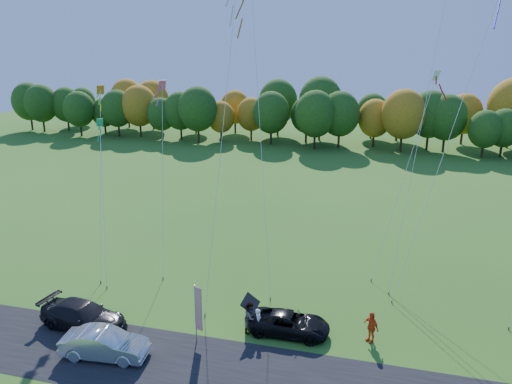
% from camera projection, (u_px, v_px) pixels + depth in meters
% --- Properties ---
extents(ground, '(160.00, 160.00, 0.00)m').
position_uv_depth(ground, '(231.00, 330.00, 30.26)').
color(ground, '#2D6019').
extents(asphalt_strip, '(90.00, 6.00, 0.01)m').
position_uv_depth(asphalt_strip, '(208.00, 371.00, 26.57)').
color(asphalt_strip, black).
rests_on(asphalt_strip, ground).
extents(tree_line, '(116.00, 12.00, 10.00)m').
position_uv_depth(tree_line, '(333.00, 147.00, 81.04)').
color(tree_line, '#1E4711').
rests_on(tree_line, ground).
extents(black_suv, '(4.85, 2.28, 1.34)m').
position_uv_depth(black_suv, '(289.00, 323.00, 29.79)').
color(black_suv, black).
rests_on(black_suv, ground).
extents(silver_sedan, '(4.99, 2.17, 1.60)m').
position_uv_depth(silver_sedan, '(105.00, 344.00, 27.55)').
color(silver_sedan, silver).
rests_on(silver_sedan, ground).
extents(dark_truck_a, '(5.79, 2.96, 1.61)m').
position_uv_depth(dark_truck_a, '(83.00, 316.00, 30.33)').
color(dark_truck_a, black).
rests_on(dark_truck_a, ground).
extents(person_tailgate_a, '(0.54, 0.70, 1.72)m').
position_uv_depth(person_tailgate_a, '(259.00, 322.00, 29.57)').
color(person_tailgate_a, white).
rests_on(person_tailgate_a, ground).
extents(person_tailgate_b, '(0.84, 1.02, 1.94)m').
position_uv_depth(person_tailgate_b, '(251.00, 317.00, 29.89)').
color(person_tailgate_b, gray).
rests_on(person_tailgate_b, ground).
extents(person_east, '(1.13, 1.10, 1.90)m').
position_uv_depth(person_east, '(371.00, 327.00, 28.92)').
color(person_east, '#E14915').
rests_on(person_east, ground).
extents(feather_flag, '(0.47, 0.18, 3.66)m').
position_uv_depth(feather_flag, '(198.00, 308.00, 28.44)').
color(feather_flag, '#999999').
rests_on(feather_flag, ground).
extents(kite_delta_blue, '(6.07, 12.08, 23.10)m').
position_uv_depth(kite_delta_blue, '(260.00, 124.00, 36.10)').
color(kite_delta_blue, '#4C3F33').
rests_on(kite_delta_blue, ground).
extents(kite_parafoil_orange, '(4.99, 13.66, 26.00)m').
position_uv_depth(kite_parafoil_orange, '(427.00, 97.00, 36.31)').
color(kite_parafoil_orange, '#4C3F33').
rests_on(kite_parafoil_orange, ground).
extents(kite_delta_red, '(2.69, 9.23, 22.85)m').
position_uv_depth(kite_delta_red, '(231.00, 23.00, 32.27)').
color(kite_delta_red, '#4C3F33').
rests_on(kite_delta_red, ground).
extents(kite_parafoil_rainbow, '(7.01, 6.85, 20.94)m').
position_uv_depth(kite_parafoil_rainbow, '(447.00, 144.00, 32.53)').
color(kite_parafoil_rainbow, '#4C3F33').
rests_on(kite_parafoil_rainbow, ground).
extents(kite_diamond_yellow, '(3.53, 7.53, 13.80)m').
position_uv_depth(kite_diamond_yellow, '(100.00, 181.00, 37.57)').
color(kite_diamond_yellow, '#4C3F33').
rests_on(kite_diamond_yellow, ground).
extents(kite_diamond_green, '(3.59, 6.39, 11.40)m').
position_uv_depth(kite_diamond_green, '(103.00, 201.00, 36.72)').
color(kite_diamond_green, '#4C3F33').
rests_on(kite_diamond_green, ground).
extents(kite_diamond_white, '(4.31, 7.73, 15.10)m').
position_uv_depth(kite_diamond_white, '(405.00, 175.00, 36.96)').
color(kite_diamond_white, '#4C3F33').
rests_on(kite_diamond_white, ground).
extents(kite_diamond_pink, '(2.97, 7.16, 14.18)m').
position_uv_depth(kite_diamond_pink, '(163.00, 177.00, 37.89)').
color(kite_diamond_pink, '#4C3F33').
rests_on(kite_diamond_pink, ground).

